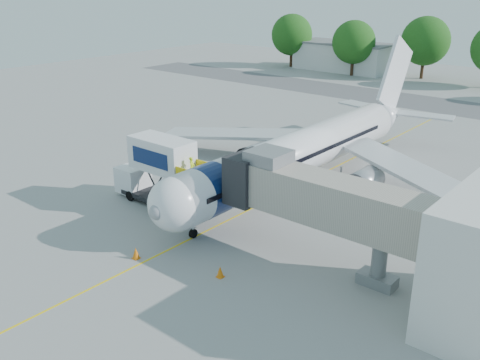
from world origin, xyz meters
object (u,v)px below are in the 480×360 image
Objects in this scene: aircraft at (304,151)px; catering_hiloader at (157,171)px; jet_bridge at (315,197)px; ground_tug at (100,248)px.

catering_hiloader is (-6.27, -11.12, -0.19)m from aircraft.
ground_tug is at bearing -141.17° from jet_bridge.
jet_bridge is 14.35m from catering_hiloader.
catering_hiloader is at bearing -179.99° from jet_bridge.
catering_hiloader is 2.08× the size of ground_tug.
aircraft is 13.77m from jet_bridge.
jet_bridge is at bearing 0.01° from catering_hiloader.
jet_bridge is at bearing 62.79° from ground_tug.
catering_hiloader is 9.45m from ground_tug.
ground_tug is (-2.46, -19.53, -2.18)m from aircraft.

